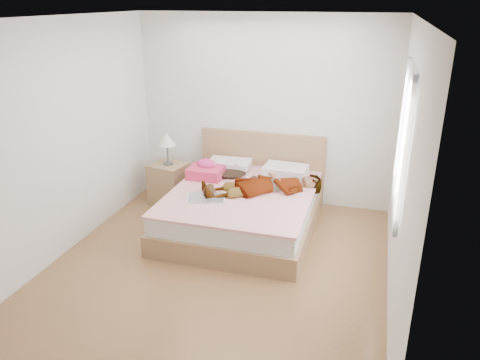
{
  "coord_description": "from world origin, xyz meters",
  "views": [
    {
      "loc": [
        1.51,
        -4.22,
        2.77
      ],
      "look_at": [
        0.0,
        0.85,
        0.7
      ],
      "focal_mm": 35.0,
      "sensor_mm": 36.0,
      "label": 1
    }
  ],
  "objects_px": {
    "magazine": "(206,198)",
    "nightstand": "(169,180)",
    "bed": "(244,206)",
    "plush_toy": "(209,190)",
    "phone": "(236,163)",
    "coffee_mug": "(210,193)",
    "woman": "(265,182)",
    "towel": "(206,170)"
  },
  "relations": [
    {
      "from": "towel",
      "to": "coffee_mug",
      "type": "relative_size",
      "value": 3.76
    },
    {
      "from": "phone",
      "to": "plush_toy",
      "type": "bearing_deg",
      "value": -127.17
    },
    {
      "from": "bed",
      "to": "plush_toy",
      "type": "height_order",
      "value": "bed"
    },
    {
      "from": "plush_toy",
      "to": "woman",
      "type": "bearing_deg",
      "value": 31.29
    },
    {
      "from": "bed",
      "to": "coffee_mug",
      "type": "height_order",
      "value": "bed"
    },
    {
      "from": "phone",
      "to": "plush_toy",
      "type": "xyz_separation_m",
      "value": [
        -0.1,
        -0.77,
        -0.11
      ]
    },
    {
      "from": "towel",
      "to": "nightstand",
      "type": "relative_size",
      "value": 0.44
    },
    {
      "from": "woman",
      "to": "plush_toy",
      "type": "xyz_separation_m",
      "value": [
        -0.6,
        -0.37,
        -0.04
      ]
    },
    {
      "from": "coffee_mug",
      "to": "plush_toy",
      "type": "relative_size",
      "value": 0.5
    },
    {
      "from": "phone",
      "to": "coffee_mug",
      "type": "distance_m",
      "value": 0.8
    },
    {
      "from": "phone",
      "to": "nightstand",
      "type": "height_order",
      "value": "nightstand"
    },
    {
      "from": "plush_toy",
      "to": "nightstand",
      "type": "bearing_deg",
      "value": 140.85
    },
    {
      "from": "coffee_mug",
      "to": "nightstand",
      "type": "bearing_deg",
      "value": 140.7
    },
    {
      "from": "woman",
      "to": "phone",
      "type": "height_order",
      "value": "woman"
    },
    {
      "from": "coffee_mug",
      "to": "plush_toy",
      "type": "xyz_separation_m",
      "value": [
        -0.02,
        0.02,
        0.02
      ]
    },
    {
      "from": "magazine",
      "to": "nightstand",
      "type": "bearing_deg",
      "value": 136.68
    },
    {
      "from": "woman",
      "to": "nightstand",
      "type": "relative_size",
      "value": 1.5
    },
    {
      "from": "nightstand",
      "to": "woman",
      "type": "bearing_deg",
      "value": -13.21
    },
    {
      "from": "magazine",
      "to": "nightstand",
      "type": "distance_m",
      "value": 1.2
    },
    {
      "from": "magazine",
      "to": "coffee_mug",
      "type": "bearing_deg",
      "value": 75.62
    },
    {
      "from": "magazine",
      "to": "woman",
      "type": "bearing_deg",
      "value": 37.68
    },
    {
      "from": "woman",
      "to": "nightstand",
      "type": "xyz_separation_m",
      "value": [
        -1.47,
        0.35,
        -0.27
      ]
    },
    {
      "from": "phone",
      "to": "coffee_mug",
      "type": "bearing_deg",
      "value": -125.93
    },
    {
      "from": "bed",
      "to": "plush_toy",
      "type": "relative_size",
      "value": 8.49
    },
    {
      "from": "towel",
      "to": "plush_toy",
      "type": "xyz_separation_m",
      "value": [
        0.26,
        -0.58,
        -0.03
      ]
    },
    {
      "from": "bed",
      "to": "magazine",
      "type": "distance_m",
      "value": 0.61
    },
    {
      "from": "woman",
      "to": "bed",
      "type": "height_order",
      "value": "bed"
    },
    {
      "from": "magazine",
      "to": "coffee_mug",
      "type": "relative_size",
      "value": 4.44
    },
    {
      "from": "towel",
      "to": "magazine",
      "type": "height_order",
      "value": "towel"
    },
    {
      "from": "bed",
      "to": "towel",
      "type": "relative_size",
      "value": 4.56
    },
    {
      "from": "coffee_mug",
      "to": "nightstand",
      "type": "relative_size",
      "value": 0.12
    },
    {
      "from": "phone",
      "to": "nightstand",
      "type": "bearing_deg",
      "value": 153.5
    },
    {
      "from": "magazine",
      "to": "nightstand",
      "type": "height_order",
      "value": "nightstand"
    },
    {
      "from": "phone",
      "to": "towel",
      "type": "height_order",
      "value": "towel"
    },
    {
      "from": "phone",
      "to": "coffee_mug",
      "type": "height_order",
      "value": "phone"
    },
    {
      "from": "magazine",
      "to": "plush_toy",
      "type": "relative_size",
      "value": 2.2
    },
    {
      "from": "magazine",
      "to": "coffee_mug",
      "type": "height_order",
      "value": "coffee_mug"
    },
    {
      "from": "coffee_mug",
      "to": "plush_toy",
      "type": "distance_m",
      "value": 0.03
    },
    {
      "from": "phone",
      "to": "bed",
      "type": "bearing_deg",
      "value": -90.4
    },
    {
      "from": "nightstand",
      "to": "magazine",
      "type": "bearing_deg",
      "value": -43.32
    },
    {
      "from": "phone",
      "to": "magazine",
      "type": "distance_m",
      "value": 0.89
    },
    {
      "from": "woman",
      "to": "bed",
      "type": "distance_m",
      "value": 0.43
    }
  ]
}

